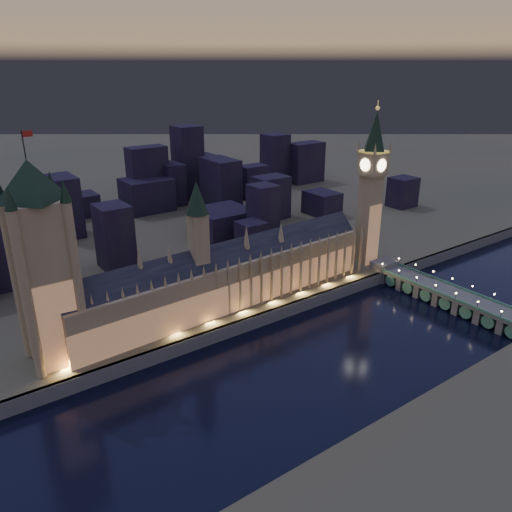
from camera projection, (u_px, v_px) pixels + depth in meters
ground_plane at (309, 356)px, 262.55m from camera, size 2000.00×2000.00×0.00m
north_bank at (47, 176)px, 654.48m from camera, size 2000.00×960.00×8.00m
embankment_wall at (263, 319)px, 292.11m from camera, size 2000.00×2.50×8.00m
palace_of_westminster at (229, 276)px, 294.30m from camera, size 202.00×30.29×78.00m
victoria_tower at (42, 255)px, 226.94m from camera, size 31.68×31.68×110.03m
elizabeth_tower at (372, 176)px, 342.05m from camera, size 18.00×18.00×113.17m
westminster_bridge at (443, 295)px, 317.38m from camera, size 18.19×113.00×15.90m
city_backdrop at (158, 196)px, 453.90m from camera, size 474.90×215.63×75.16m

